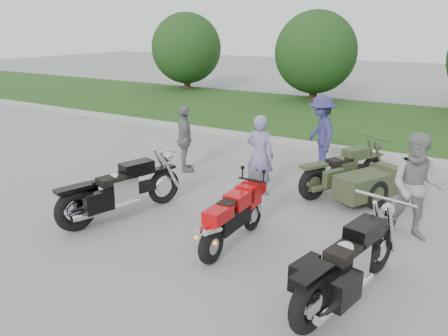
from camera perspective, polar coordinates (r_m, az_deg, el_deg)
The scene contains 13 objects.
ground at distance 7.51m, azimuth -2.89°, elevation -8.07°, with size 80.00×80.00×0.00m, color gray.
curb at distance 12.60m, azimuth 12.51°, elevation 2.78°, with size 60.00×0.30×0.15m, color #A2A099.
grass_strip at distance 16.49m, azimuth 17.28°, elevation 5.95°, with size 60.00×8.00×0.14m, color #34571D.
tree_far_left at distance 23.57m, azimuth -4.94°, elevation 15.31°, with size 3.60×3.60×4.00m.
tree_mid_left at distance 20.28m, azimuth 11.87°, elevation 14.57°, with size 3.60×3.60×4.00m.
sportbike_red at distance 6.78m, azimuth 1.09°, elevation -6.30°, with size 0.31×1.83×0.87m.
cruiser_left at distance 8.00m, azimuth -13.74°, elevation -3.07°, with size 0.86×2.44×0.96m.
cruiser_right at distance 5.69m, azimuth 15.64°, elevation -12.43°, with size 0.69×2.43×0.94m.
cruiser_sidecar at distance 8.99m, azimuth 16.82°, elevation -1.43°, with size 1.77×2.19×0.90m.
person_stripe at distance 8.84m, azimuth 4.71°, elevation 1.71°, with size 0.60×0.39×1.65m, color slate.
person_grey at distance 7.55m, azimuth 23.83°, elevation -2.31°, with size 0.85×0.66×1.75m, color gray.
person_denim at distance 10.63m, azimuth 12.51°, elevation 4.50°, with size 1.15×0.66×1.78m, color navy.
person_back at distance 10.26m, azimuth -5.15°, elevation 3.79°, with size 0.92×0.38×1.57m, color gray.
Camera 1 is at (3.80, -5.57, 3.31)m, focal length 35.00 mm.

